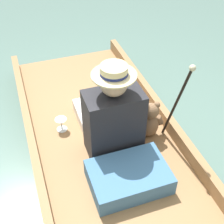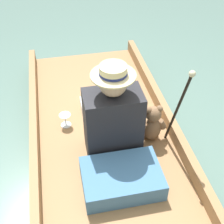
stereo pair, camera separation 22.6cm
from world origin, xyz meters
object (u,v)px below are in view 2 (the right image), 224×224
at_px(wine_glass, 65,118).
at_px(walking_cane, 179,104).
at_px(seated_person, 111,117).
at_px(teddy_bear, 152,124).

xyz_separation_m(wine_glass, walking_cane, (0.78, -0.45, 0.38)).
xyz_separation_m(seated_person, wine_glass, (-0.34, 0.27, -0.19)).
distance_m(seated_person, teddy_bear, 0.35).
height_order(seated_person, walking_cane, walking_cane).
distance_m(teddy_bear, wine_glass, 0.73).
relative_size(wine_glass, walking_cane, 0.15).
distance_m(seated_person, walking_cane, 0.52).
relative_size(teddy_bear, wine_glass, 2.90).
relative_size(teddy_bear, walking_cane, 0.42).
xyz_separation_m(seated_person, teddy_bear, (0.33, -0.03, -0.11)).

